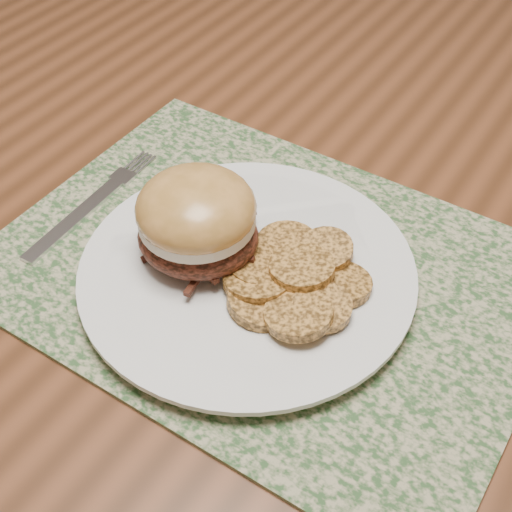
{
  "coord_description": "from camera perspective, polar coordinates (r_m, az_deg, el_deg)",
  "views": [
    {
      "loc": [
        0.35,
        -0.51,
        1.19
      ],
      "look_at": [
        0.13,
        -0.18,
        0.79
      ],
      "focal_mm": 50.0,
      "sensor_mm": 36.0,
      "label": 1
    }
  ],
  "objects": [
    {
      "name": "dinner_plate",
      "position": [
        0.59,
        -0.7,
        -1.4
      ],
      "size": [
        0.26,
        0.26,
        0.02
      ],
      "primitive_type": "cylinder",
      "color": "white",
      "rests_on": "placemat"
    },
    {
      "name": "dining_table",
      "position": [
        0.81,
        -0.84,
        5.3
      ],
      "size": [
        1.5,
        0.9,
        0.75
      ],
      "color": "brown",
      "rests_on": "ground"
    },
    {
      "name": "pork_sandwich",
      "position": [
        0.57,
        -4.75,
        2.89
      ],
      "size": [
        0.11,
        0.11,
        0.08
      ],
      "rotation": [
        0.0,
        0.0,
        0.13
      ],
      "color": "black",
      "rests_on": "dinner_plate"
    },
    {
      "name": "fork",
      "position": [
        0.68,
        -12.88,
        4.17
      ],
      "size": [
        0.02,
        0.18,
        0.0
      ],
      "rotation": [
        0.0,
        0.0,
        0.04
      ],
      "color": "silver",
      "rests_on": "placemat"
    },
    {
      "name": "ground",
      "position": [
        1.34,
        -0.53,
        -17.26
      ],
      "size": [
        3.5,
        3.5,
        0.0
      ],
      "primitive_type": "plane",
      "color": "#53321C",
      "rests_on": "ground"
    },
    {
      "name": "placemat",
      "position": [
        0.6,
        0.85,
        -1.26
      ],
      "size": [
        0.45,
        0.33,
        0.0
      ],
      "primitive_type": "cube",
      "color": "#305129",
      "rests_on": "dining_table"
    },
    {
      "name": "roasted_potatoes",
      "position": [
        0.56,
        2.9,
        -1.87
      ],
      "size": [
        0.13,
        0.14,
        0.03
      ],
      "color": "#BE8138",
      "rests_on": "dinner_plate"
    }
  ]
}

